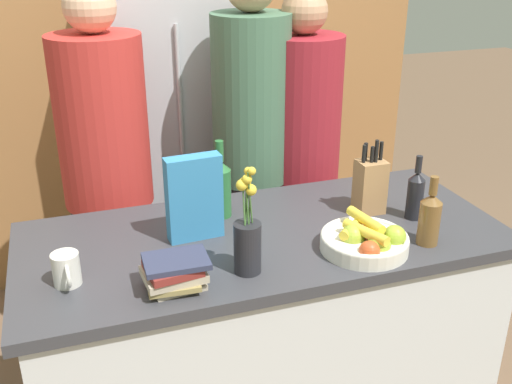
{
  "coord_description": "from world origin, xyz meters",
  "views": [
    {
      "loc": [
        -0.62,
        -1.75,
        1.91
      ],
      "look_at": [
        0.0,
        0.09,
        1.06
      ],
      "focal_mm": 42.0,
      "sensor_mm": 36.0,
      "label": 1
    }
  ],
  "objects_px": {
    "bottle_wine": "(430,218)",
    "fruit_bowl": "(366,240)",
    "knife_block": "(370,185)",
    "cereal_box": "(194,198)",
    "person_at_sink": "(107,171)",
    "person_in_red_tee": "(300,156)",
    "person_in_blue": "(251,145)",
    "coffee_mug": "(66,270)",
    "refrigerator": "(180,134)",
    "book_stack": "(174,273)",
    "bottle_oil": "(220,187)",
    "bottle_vinegar": "(415,194)",
    "flower_vase": "(247,239)"
  },
  "relations": [
    {
      "from": "bottle_oil",
      "to": "person_in_blue",
      "type": "relative_size",
      "value": 0.16
    },
    {
      "from": "cereal_box",
      "to": "person_at_sink",
      "type": "relative_size",
      "value": 0.17
    },
    {
      "from": "refrigerator",
      "to": "knife_block",
      "type": "relative_size",
      "value": 6.5
    },
    {
      "from": "person_in_blue",
      "to": "bottle_vinegar",
      "type": "bearing_deg",
      "value": -89.68
    },
    {
      "from": "flower_vase",
      "to": "cereal_box",
      "type": "distance_m",
      "value": 0.29
    },
    {
      "from": "cereal_box",
      "to": "person_in_blue",
      "type": "height_order",
      "value": "person_in_blue"
    },
    {
      "from": "knife_block",
      "to": "cereal_box",
      "type": "distance_m",
      "value": 0.66
    },
    {
      "from": "flower_vase",
      "to": "person_in_blue",
      "type": "bearing_deg",
      "value": 71.04
    },
    {
      "from": "knife_block",
      "to": "coffee_mug",
      "type": "distance_m",
      "value": 1.11
    },
    {
      "from": "book_stack",
      "to": "bottle_wine",
      "type": "xyz_separation_m",
      "value": [
        0.86,
        -0.0,
        0.04
      ]
    },
    {
      "from": "bottle_vinegar",
      "to": "person_in_red_tee",
      "type": "bearing_deg",
      "value": 102.46
    },
    {
      "from": "book_stack",
      "to": "person_in_blue",
      "type": "bearing_deg",
      "value": 59.28
    },
    {
      "from": "cereal_box",
      "to": "person_in_red_tee",
      "type": "distance_m",
      "value": 0.89
    },
    {
      "from": "book_stack",
      "to": "cereal_box",
      "type": "bearing_deg",
      "value": 65.59
    },
    {
      "from": "coffee_mug",
      "to": "book_stack",
      "type": "bearing_deg",
      "value": -21.79
    },
    {
      "from": "refrigerator",
      "to": "fruit_bowl",
      "type": "relative_size",
      "value": 6.39
    },
    {
      "from": "knife_block",
      "to": "person_in_blue",
      "type": "height_order",
      "value": "person_in_blue"
    },
    {
      "from": "bottle_wine",
      "to": "person_at_sink",
      "type": "xyz_separation_m",
      "value": [
        -0.97,
        0.91,
        -0.05
      ]
    },
    {
      "from": "book_stack",
      "to": "person_in_blue",
      "type": "relative_size",
      "value": 0.11
    },
    {
      "from": "fruit_bowl",
      "to": "book_stack",
      "type": "distance_m",
      "value": 0.64
    },
    {
      "from": "fruit_bowl",
      "to": "person_in_red_tee",
      "type": "xyz_separation_m",
      "value": [
        0.13,
        0.87,
        -0.02
      ]
    },
    {
      "from": "cereal_box",
      "to": "knife_block",
      "type": "bearing_deg",
      "value": -0.57
    },
    {
      "from": "knife_block",
      "to": "bottle_wine",
      "type": "height_order",
      "value": "knife_block"
    },
    {
      "from": "coffee_mug",
      "to": "bottle_wine",
      "type": "bearing_deg",
      "value": -5.94
    },
    {
      "from": "bottle_wine",
      "to": "book_stack",
      "type": "bearing_deg",
      "value": 179.93
    },
    {
      "from": "refrigerator",
      "to": "bottle_wine",
      "type": "bearing_deg",
      "value": -69.42
    },
    {
      "from": "bottle_wine",
      "to": "fruit_bowl",
      "type": "bearing_deg",
      "value": 175.11
    },
    {
      "from": "flower_vase",
      "to": "bottle_vinegar",
      "type": "relative_size",
      "value": 1.45
    },
    {
      "from": "bottle_oil",
      "to": "bottle_vinegar",
      "type": "height_order",
      "value": "bottle_oil"
    },
    {
      "from": "knife_block",
      "to": "flower_vase",
      "type": "relative_size",
      "value": 0.82
    },
    {
      "from": "knife_block",
      "to": "bottle_vinegar",
      "type": "relative_size",
      "value": 1.18
    },
    {
      "from": "refrigerator",
      "to": "flower_vase",
      "type": "relative_size",
      "value": 5.31
    },
    {
      "from": "book_stack",
      "to": "person_at_sink",
      "type": "height_order",
      "value": "person_at_sink"
    },
    {
      "from": "coffee_mug",
      "to": "bottle_oil",
      "type": "height_order",
      "value": "bottle_oil"
    },
    {
      "from": "refrigerator",
      "to": "knife_block",
      "type": "height_order",
      "value": "refrigerator"
    },
    {
      "from": "bottle_wine",
      "to": "bottle_vinegar",
      "type": "bearing_deg",
      "value": 71.27
    },
    {
      "from": "person_in_blue",
      "to": "fruit_bowl",
      "type": "bearing_deg",
      "value": -111.56
    },
    {
      "from": "fruit_bowl",
      "to": "person_in_blue",
      "type": "distance_m",
      "value": 0.89
    },
    {
      "from": "refrigerator",
      "to": "person_in_red_tee",
      "type": "relative_size",
      "value": 1.1
    },
    {
      "from": "flower_vase",
      "to": "knife_block",
      "type": "bearing_deg",
      "value": 25.14
    },
    {
      "from": "bottle_wine",
      "to": "person_at_sink",
      "type": "bearing_deg",
      "value": 136.74
    },
    {
      "from": "coffee_mug",
      "to": "person_in_blue",
      "type": "height_order",
      "value": "person_in_blue"
    },
    {
      "from": "knife_block",
      "to": "book_stack",
      "type": "distance_m",
      "value": 0.85
    },
    {
      "from": "refrigerator",
      "to": "person_at_sink",
      "type": "xyz_separation_m",
      "value": [
        -0.42,
        -0.54,
        0.05
      ]
    },
    {
      "from": "refrigerator",
      "to": "book_stack",
      "type": "distance_m",
      "value": 1.48
    },
    {
      "from": "knife_block",
      "to": "coffee_mug",
      "type": "height_order",
      "value": "knife_block"
    },
    {
      "from": "coffee_mug",
      "to": "knife_block",
      "type": "bearing_deg",
      "value": 8.58
    },
    {
      "from": "bottle_vinegar",
      "to": "bottle_wine",
      "type": "relative_size",
      "value": 1.0
    },
    {
      "from": "knife_block",
      "to": "bottle_oil",
      "type": "bearing_deg",
      "value": 164.85
    },
    {
      "from": "coffee_mug",
      "to": "person_at_sink",
      "type": "xyz_separation_m",
      "value": [
        0.2,
        0.79,
        -0.01
      ]
    }
  ]
}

